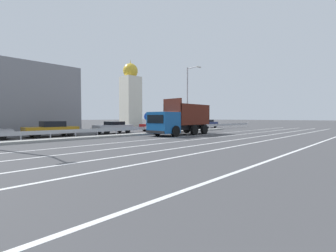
{
  "coord_description": "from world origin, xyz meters",
  "views": [
    {
      "loc": [
        -15.5,
        -16.11,
        1.81
      ],
      "look_at": [
        1.73,
        0.99,
        0.9
      ],
      "focal_mm": 24.0,
      "sensor_mm": 36.0,
      "label": 1
    }
  ],
  "objects_px": {
    "parked_car_5": "(180,124)",
    "parked_car_6": "(207,124)",
    "dump_truck": "(175,123)",
    "parked_car_4": "(157,125)",
    "median_road_sign": "(147,123)",
    "street_lamp_1": "(188,96)",
    "church_tower": "(131,95)",
    "parked_car_3": "(114,127)",
    "parked_car_2": "(52,129)"
  },
  "relations": [
    {
      "from": "parked_car_3",
      "to": "church_tower",
      "type": "relative_size",
      "value": 0.3
    },
    {
      "from": "median_road_sign",
      "to": "parked_car_2",
      "type": "distance_m",
      "value": 9.21
    },
    {
      "from": "parked_car_3",
      "to": "parked_car_6",
      "type": "bearing_deg",
      "value": -90.35
    },
    {
      "from": "median_road_sign",
      "to": "parked_car_2",
      "type": "height_order",
      "value": "median_road_sign"
    },
    {
      "from": "median_road_sign",
      "to": "parked_car_4",
      "type": "height_order",
      "value": "median_road_sign"
    },
    {
      "from": "parked_car_5",
      "to": "parked_car_6",
      "type": "xyz_separation_m",
      "value": [
        6.43,
        -0.41,
        0.01
      ]
    },
    {
      "from": "dump_truck",
      "to": "parked_car_6",
      "type": "relative_size",
      "value": 1.6
    },
    {
      "from": "street_lamp_1",
      "to": "church_tower",
      "type": "distance_m",
      "value": 23.57
    },
    {
      "from": "median_road_sign",
      "to": "street_lamp_1",
      "type": "bearing_deg",
      "value": -1.33
    },
    {
      "from": "street_lamp_1",
      "to": "parked_car_4",
      "type": "distance_m",
      "value": 5.94
    },
    {
      "from": "dump_truck",
      "to": "parked_car_6",
      "type": "height_order",
      "value": "dump_truck"
    },
    {
      "from": "parked_car_5",
      "to": "church_tower",
      "type": "height_order",
      "value": "church_tower"
    },
    {
      "from": "dump_truck",
      "to": "parked_car_2",
      "type": "distance_m",
      "value": 11.94
    },
    {
      "from": "parked_car_5",
      "to": "parked_car_6",
      "type": "distance_m",
      "value": 6.44
    },
    {
      "from": "parked_car_4",
      "to": "parked_car_6",
      "type": "distance_m",
      "value": 11.92
    },
    {
      "from": "parked_car_5",
      "to": "parked_car_4",
      "type": "bearing_deg",
      "value": -81.42
    },
    {
      "from": "dump_truck",
      "to": "median_road_sign",
      "type": "xyz_separation_m",
      "value": [
        -1.47,
        2.75,
        -0.02
      ]
    },
    {
      "from": "parked_car_6",
      "to": "parked_car_5",
      "type": "bearing_deg",
      "value": 85.18
    },
    {
      "from": "dump_truck",
      "to": "parked_car_2",
      "type": "height_order",
      "value": "dump_truck"
    },
    {
      "from": "parked_car_2",
      "to": "parked_car_4",
      "type": "height_order",
      "value": "parked_car_4"
    },
    {
      "from": "dump_truck",
      "to": "parked_car_2",
      "type": "bearing_deg",
      "value": 51.41
    },
    {
      "from": "median_road_sign",
      "to": "parked_car_6",
      "type": "height_order",
      "value": "median_road_sign"
    },
    {
      "from": "parked_car_4",
      "to": "parked_car_6",
      "type": "height_order",
      "value": "parked_car_4"
    },
    {
      "from": "dump_truck",
      "to": "church_tower",
      "type": "relative_size",
      "value": 0.53
    },
    {
      "from": "median_road_sign",
      "to": "parked_car_3",
      "type": "bearing_deg",
      "value": 110.12
    },
    {
      "from": "parked_car_5",
      "to": "parked_car_2",
      "type": "bearing_deg",
      "value": -86.06
    },
    {
      "from": "dump_truck",
      "to": "parked_car_6",
      "type": "bearing_deg",
      "value": -67.56
    },
    {
      "from": "church_tower",
      "to": "parked_car_3",
      "type": "bearing_deg",
      "value": -130.48
    },
    {
      "from": "parked_car_4",
      "to": "parked_car_5",
      "type": "bearing_deg",
      "value": 92.29
    },
    {
      "from": "street_lamp_1",
      "to": "parked_car_3",
      "type": "height_order",
      "value": "street_lamp_1"
    },
    {
      "from": "dump_truck",
      "to": "median_road_sign",
      "type": "distance_m",
      "value": 3.12
    },
    {
      "from": "dump_truck",
      "to": "street_lamp_1",
      "type": "xyz_separation_m",
      "value": [
        5.25,
        2.59,
        3.26
      ]
    },
    {
      "from": "parked_car_3",
      "to": "parked_car_4",
      "type": "relative_size",
      "value": 0.92
    },
    {
      "from": "parked_car_3",
      "to": "parked_car_5",
      "type": "height_order",
      "value": "parked_car_5"
    },
    {
      "from": "median_road_sign",
      "to": "parked_car_4",
      "type": "distance_m",
      "value": 6.66
    },
    {
      "from": "parked_car_4",
      "to": "parked_car_6",
      "type": "bearing_deg",
      "value": 87.39
    },
    {
      "from": "median_road_sign",
      "to": "parked_car_4",
      "type": "relative_size",
      "value": 0.48
    },
    {
      "from": "median_road_sign",
      "to": "church_tower",
      "type": "relative_size",
      "value": 0.16
    },
    {
      "from": "median_road_sign",
      "to": "parked_car_6",
      "type": "relative_size",
      "value": 0.49
    },
    {
      "from": "church_tower",
      "to": "parked_car_5",
      "type": "bearing_deg",
      "value": -100.48
    },
    {
      "from": "dump_truck",
      "to": "parked_car_4",
      "type": "relative_size",
      "value": 1.59
    },
    {
      "from": "dump_truck",
      "to": "church_tower",
      "type": "distance_m",
      "value": 28.39
    },
    {
      "from": "median_road_sign",
      "to": "parked_car_6",
      "type": "bearing_deg",
      "value": 13.98
    },
    {
      "from": "dump_truck",
      "to": "parked_car_3",
      "type": "height_order",
      "value": "dump_truck"
    },
    {
      "from": "parked_car_3",
      "to": "parked_car_5",
      "type": "relative_size",
      "value": 0.89
    },
    {
      "from": "median_road_sign",
      "to": "parked_car_5",
      "type": "xyz_separation_m",
      "value": [
        10.68,
        4.67,
        -0.51
      ]
    },
    {
      "from": "parked_car_3",
      "to": "parked_car_6",
      "type": "distance_m",
      "value": 18.62
    },
    {
      "from": "parked_car_2",
      "to": "parked_car_6",
      "type": "height_order",
      "value": "parked_car_2"
    },
    {
      "from": "parked_car_3",
      "to": "parked_car_5",
      "type": "xyz_separation_m",
      "value": [
        12.19,
        0.55,
        0.03
      ]
    },
    {
      "from": "parked_car_6",
      "to": "median_road_sign",
      "type": "bearing_deg",
      "value": 102.83
    }
  ]
}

